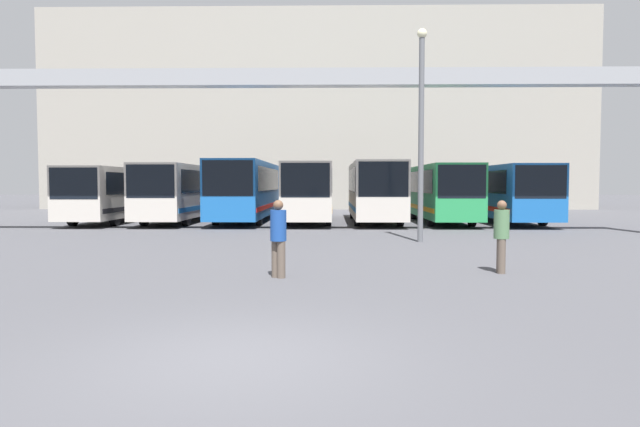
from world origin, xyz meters
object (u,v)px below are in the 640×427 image
bus_slot_1 (180,190)px  bus_slot_6 (501,190)px  bus_slot_0 (114,191)px  bus_slot_5 (440,190)px  lamp_post (421,126)px  bus_slot_4 (374,188)px  bus_slot_3 (310,189)px  pedestrian_near_right (278,237)px  pedestrian_far_center (501,235)px  bus_slot_2 (247,187)px

bus_slot_1 → bus_slot_6: bearing=3.0°
bus_slot_0 → bus_slot_5: size_ratio=0.98×
lamp_post → bus_slot_6: bearing=61.2°
bus_slot_1 → bus_slot_4: bus_slot_4 is taller
bus_slot_6 → lamp_post: bearing=-118.8°
bus_slot_6 → lamp_post: 13.43m
bus_slot_6 → bus_slot_3: bearing=-179.3°
bus_slot_1 → pedestrian_near_right: (7.21, -18.66, -0.86)m
bus_slot_0 → bus_slot_4: bus_slot_4 is taller
bus_slot_5 → lamp_post: bearing=-104.6°
bus_slot_6 → pedestrian_far_center: (-5.56, -18.84, -0.86)m
bus_slot_4 → pedestrian_near_right: bearing=-100.9°
bus_slot_1 → bus_slot_4: (10.85, 0.29, 0.07)m
lamp_post → pedestrian_far_center: bearing=-83.7°
bus_slot_0 → pedestrian_near_right: bearing=-59.6°
bus_slot_3 → bus_slot_4: bearing=-8.5°
bus_slot_0 → bus_slot_4: (14.46, 0.49, 0.15)m
bus_slot_0 → pedestrian_far_center: (16.14, -17.68, -0.80)m
bus_slot_4 → bus_slot_5: bus_slot_4 is taller
bus_slot_3 → bus_slot_4: (3.62, -0.54, 0.04)m
pedestrian_near_right → lamp_post: 9.79m
bus_slot_0 → pedestrian_far_center: bus_slot_0 is taller
bus_slot_0 → bus_slot_3: size_ratio=0.83×
bus_slot_1 → bus_slot_5: 14.46m
pedestrian_near_right → bus_slot_6: bearing=-82.1°
bus_slot_1 → bus_slot_2: size_ratio=0.84×
bus_slot_2 → pedestrian_far_center: bus_slot_2 is taller
pedestrian_far_center → bus_slot_5: bearing=-177.4°
pedestrian_near_right → pedestrian_far_center: pedestrian_near_right is taller
bus_slot_6 → pedestrian_far_center: size_ratio=7.05×
bus_slot_0 → pedestrian_far_center: 23.95m
bus_slot_0 → lamp_post: 18.70m
bus_slot_4 → lamp_post: lamp_post is taller
bus_slot_0 → bus_slot_2: bus_slot_2 is taller
bus_slot_4 → lamp_post: 11.19m
bus_slot_2 → pedestrian_far_center: bearing=-64.7°
bus_slot_1 → pedestrian_near_right: bus_slot_1 is taller
bus_slot_0 → bus_slot_5: 18.08m
bus_slot_5 → bus_slot_1: bearing=179.7°
bus_slot_1 → lamp_post: size_ratio=1.35×
pedestrian_far_center → lamp_post: size_ratio=0.23×
bus_slot_5 → bus_slot_6: size_ratio=0.83×
bus_slot_2 → pedestrian_far_center: (8.91, -18.88, -0.99)m
bus_slot_4 → bus_slot_6: bearing=5.3°
lamp_post → bus_slot_1: bearing=137.8°
bus_slot_6 → lamp_post: size_ratio=1.59×
bus_slot_4 → bus_slot_5: (3.62, -0.37, -0.08)m
bus_slot_5 → pedestrian_far_center: 17.93m
bus_slot_6 → bus_slot_1: bearing=-177.0°
bus_slot_2 → bus_slot_5: (10.85, -1.07, -0.12)m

